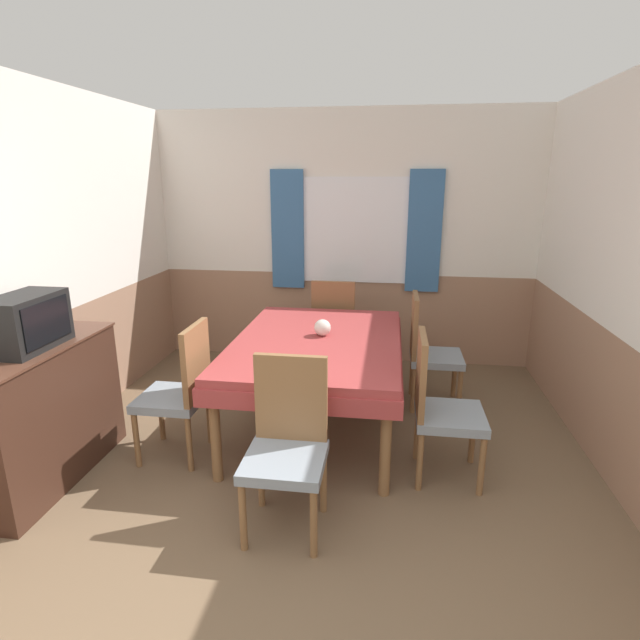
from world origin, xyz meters
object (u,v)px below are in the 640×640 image
(sideboard, at_px, (41,413))
(vase, at_px, (322,328))
(chair_right_far, at_px, (428,348))
(chair_right_near, at_px, (439,404))
(chair_left_near, at_px, (181,388))
(tv, at_px, (26,322))
(chair_head_near, at_px, (287,441))
(chair_head_window, at_px, (334,325))
(dining_table, at_px, (317,351))

(sideboard, xyz_separation_m, vase, (1.70, 1.03, 0.34))
(vase, bearing_deg, chair_right_far, 28.96)
(chair_right_near, bearing_deg, chair_left_near, -90.00)
(tv, bearing_deg, vase, 31.87)
(chair_head_near, relative_size, vase, 7.53)
(chair_right_far, xyz_separation_m, sideboard, (-2.55, -1.50, -0.05))
(tv, distance_m, vase, 2.00)
(chair_right_far, bearing_deg, chair_right_near, 0.00)
(chair_head_near, distance_m, chair_right_far, 1.92)
(chair_head_window, bearing_deg, dining_table, -90.00)
(chair_right_far, bearing_deg, chair_head_window, -124.35)
(chair_right_near, relative_size, vase, 7.53)
(chair_head_near, bearing_deg, sideboard, -7.13)
(vase, bearing_deg, chair_head_window, 91.50)
(chair_right_near, bearing_deg, tv, -80.85)
(sideboard, distance_m, vase, 2.02)
(chair_left_near, xyz_separation_m, sideboard, (-0.79, -0.39, -0.05))
(chair_head_near, xyz_separation_m, chair_right_near, (0.88, 0.60, 0.00))
(dining_table, relative_size, chair_right_near, 1.87)
(chair_right_far, relative_size, chair_left_near, 1.00)
(dining_table, xyz_separation_m, chair_head_window, (0.00, 1.16, -0.13))
(chair_head_window, height_order, chair_right_far, same)
(dining_table, distance_m, chair_right_near, 1.05)
(dining_table, bearing_deg, chair_right_far, 32.19)
(chair_head_window, relative_size, sideboard, 0.83)
(chair_right_near, bearing_deg, chair_right_far, -180.00)
(tv, relative_size, vase, 3.82)
(chair_head_near, height_order, vase, chair_head_near)
(dining_table, relative_size, vase, 14.05)
(chair_right_near, bearing_deg, chair_head_near, -55.65)
(tv, bearing_deg, chair_head_window, 52.04)
(dining_table, xyz_separation_m, sideboard, (-1.67, -0.95, -0.18))
(chair_left_near, bearing_deg, tv, 117.86)
(dining_table, height_order, tv, tv)
(chair_left_near, bearing_deg, chair_head_window, -27.24)
(chair_head_window, height_order, vase, chair_head_window)
(chair_head_near, height_order, chair_right_near, same)
(sideboard, height_order, vase, sideboard)
(chair_head_window, height_order, sideboard, chair_head_window)
(dining_table, bearing_deg, tv, -149.79)
(chair_right_far, bearing_deg, dining_table, -57.81)
(dining_table, height_order, sideboard, sideboard)
(vase, bearing_deg, dining_table, -108.83)
(chair_head_near, relative_size, sideboard, 0.83)
(chair_right_far, bearing_deg, vase, -61.04)
(chair_left_near, relative_size, vase, 7.53)
(chair_left_near, distance_m, sideboard, 0.89)
(chair_head_window, bearing_deg, chair_left_near, -117.24)
(chair_head_near, bearing_deg, vase, -91.30)
(chair_head_near, height_order, tv, tv)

